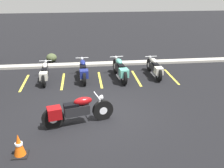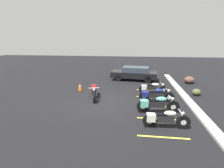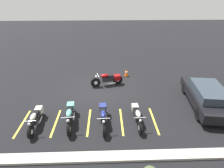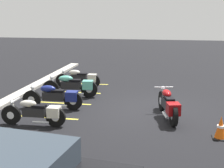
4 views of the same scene
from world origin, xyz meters
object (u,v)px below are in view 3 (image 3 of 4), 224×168
at_px(parked_bike_1, 103,115).
at_px(traffic_cone, 126,73).
at_px(motorcycle_maroon_featured, 108,79).
at_px(parked_bike_3, 36,118).
at_px(car_black, 207,96).
at_px(parked_bike_0, 137,115).
at_px(parked_bike_2, 70,114).

height_order(parked_bike_1, traffic_cone, parked_bike_1).
xyz_separation_m(motorcycle_maroon_featured, parked_bike_3, (3.69, 4.04, -0.04)).
xyz_separation_m(parked_bike_3, car_black, (-9.31, -1.36, 0.24)).
relative_size(parked_bike_1, car_black, 0.49).
height_order(parked_bike_3, traffic_cone, parked_bike_3).
relative_size(parked_bike_0, traffic_cone, 3.18).
bearing_deg(traffic_cone, parked_bike_2, 56.97).
bearing_deg(parked_bike_2, parked_bike_1, 80.11).
height_order(parked_bike_2, parked_bike_3, parked_bike_2).
relative_size(motorcycle_maroon_featured, parked_bike_0, 1.11).
distance_m(parked_bike_0, parked_bike_3, 5.08).
relative_size(parked_bike_1, traffic_cone, 3.43).
xyz_separation_m(parked_bike_0, car_black, (-4.23, -1.28, 0.25)).
bearing_deg(parked_bike_2, parked_bike_3, -90.07).
bearing_deg(parked_bike_1, motorcycle_maroon_featured, 172.83).
bearing_deg(traffic_cone, car_black, 135.53).
bearing_deg(traffic_cone, parked_bike_0, 89.56).
bearing_deg(parked_bike_1, parked_bike_2, -96.55).
bearing_deg(parked_bike_1, parked_bike_3, -91.66).
relative_size(motorcycle_maroon_featured, car_black, 0.50).
xyz_separation_m(parked_bike_3, traffic_cone, (-5.12, -5.47, -0.13)).
distance_m(parked_bike_0, parked_bike_2, 3.41).
xyz_separation_m(parked_bike_1, parked_bike_2, (1.69, -0.12, 0.02)).
height_order(parked_bike_0, parked_bike_3, parked_bike_3).
height_order(motorcycle_maroon_featured, traffic_cone, motorcycle_maroon_featured).
xyz_separation_m(parked_bike_1, parked_bike_3, (3.36, 0.05, -0.02)).
bearing_deg(motorcycle_maroon_featured, parked_bike_2, 48.73).
bearing_deg(motorcycle_maroon_featured, car_black, 140.72).
height_order(parked_bike_0, parked_bike_1, parked_bike_1).
bearing_deg(motorcycle_maroon_featured, parked_bike_3, 33.85).
height_order(car_black, traffic_cone, car_black).
relative_size(parked_bike_0, parked_bike_1, 0.93).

